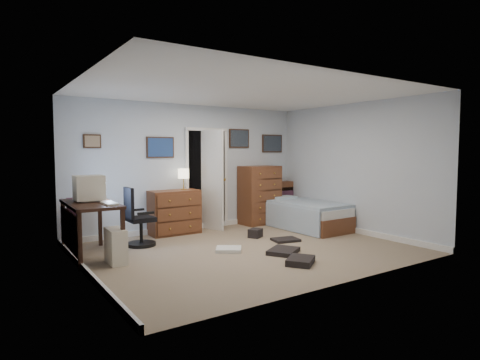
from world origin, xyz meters
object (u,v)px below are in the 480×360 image
object	(u,v)px
computer_desk	(84,216)
tall_dresser	(260,195)
office_chair	(138,223)
bed	(305,215)
low_dresser	(174,212)

from	to	relation	value
computer_desk	tall_dresser	bearing A→B (deg)	13.49
office_chair	bed	xyz separation A→B (m)	(3.38, -0.39, -0.10)
office_chair	tall_dresser	distance (m)	2.99
office_chair	bed	distance (m)	3.40
computer_desk	bed	bearing A→B (deg)	-0.43
computer_desk	office_chair	xyz separation A→B (m)	(0.90, 0.26, -0.25)
office_chair	bed	size ratio (longest dim) A/B	0.54
office_chair	bed	world-z (taller)	office_chair
low_dresser	tall_dresser	xyz separation A→B (m)	(2.00, -0.02, 0.21)
tall_dresser	low_dresser	bearing A→B (deg)	175.60
office_chair	tall_dresser	world-z (taller)	tall_dresser
low_dresser	office_chair	bearing A→B (deg)	-146.49
low_dresser	tall_dresser	world-z (taller)	tall_dresser
tall_dresser	bed	world-z (taller)	tall_dresser
computer_desk	tall_dresser	size ratio (longest dim) A/B	1.14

